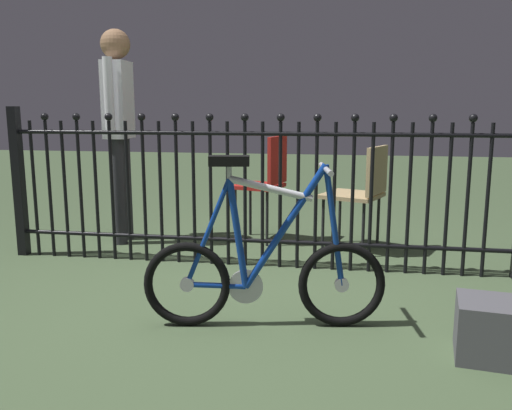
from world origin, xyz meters
The scene contains 7 objects.
ground_plane centered at (0.00, 0.00, 0.00)m, with size 20.00×20.00×0.00m, color #435738.
iron_fence centered at (-0.06, 0.81, 0.57)m, with size 3.65×0.07×1.13m.
bicycle centered at (0.25, -0.24, 0.30)m, with size 1.24×0.40×0.89m.
chair_tan centered at (0.78, 1.36, 0.50)m, with size 0.54×0.54×0.83m.
chair_red centered at (0.00, 1.53, 0.54)m, with size 0.45×0.45×0.89m.
person_visitor centered at (-1.20, 1.33, 1.05)m, with size 0.24×0.47×1.74m.
display_crate centered at (1.31, -0.43, 0.13)m, with size 0.29×0.29×0.27m, color #4C4C51.
Camera 1 is at (0.65, -2.86, 1.13)m, focal length 37.63 mm.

